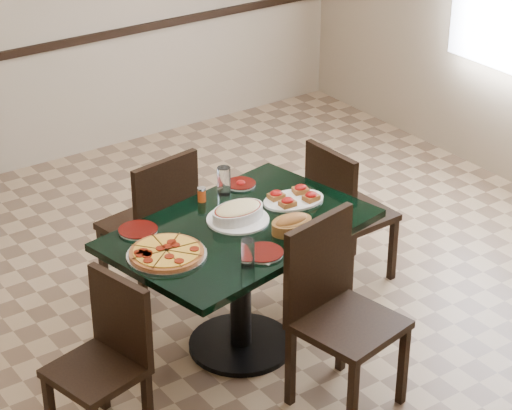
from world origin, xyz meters
TOP-DOWN VIEW (x-y plane):
  - floor at (0.00, 0.00)m, footprint 5.50×5.50m
  - room_shell at (1.02, 1.73)m, footprint 5.50×5.50m
  - main_table at (-0.28, -0.09)m, footprint 1.48×1.10m
  - chair_far at (-0.40, 0.59)m, footprint 0.50×0.50m
  - chair_near at (-0.14, -0.70)m, footprint 0.53×0.53m
  - chair_right at (0.61, 0.14)m, footprint 0.43×0.43m
  - chair_left at (-1.18, -0.31)m, footprint 0.46×0.46m
  - pepperoni_pizza at (-0.74, -0.13)m, footprint 0.39×0.39m
  - lasagna_casserole at (-0.25, -0.03)m, footprint 0.33×0.33m
  - bread_basket at (-0.09, -0.28)m, footprint 0.23×0.16m
  - bruschetta_platter at (0.11, -0.02)m, footprint 0.38×0.29m
  - side_plate_near at (-0.35, -0.39)m, footprint 0.20×0.20m
  - side_plate_far_r at (-0.01, 0.30)m, footprint 0.17×0.17m
  - side_plate_far_l at (-0.74, 0.16)m, footprint 0.20×0.20m
  - napkin_setting at (-0.35, -0.41)m, footprint 0.18×0.18m
  - water_glass_a at (-0.14, 0.27)m, footprint 0.07×0.07m
  - water_glass_b at (-0.47, -0.44)m, footprint 0.07×0.07m
  - pepper_shaker at (-0.29, 0.26)m, footprint 0.05×0.05m

SIDE VIEW (x-z plane):
  - floor at x=0.00m, z-range 0.00..0.00m
  - chair_left at x=-1.18m, z-range 0.04..0.87m
  - chair_right at x=0.61m, z-range 0.05..0.94m
  - chair_far at x=-0.40m, z-range 0.06..0.99m
  - chair_near at x=-0.14m, z-range 0.06..1.04m
  - main_table at x=-0.28m, z-range 0.19..0.94m
  - napkin_setting at x=-0.35m, z-range 0.75..0.76m
  - side_plate_near at x=-0.35m, z-range 0.75..0.77m
  - side_plate_far_l at x=-0.74m, z-range 0.75..0.77m
  - side_plate_far_r at x=-0.01m, z-range 0.74..0.77m
  - pepperoni_pizza at x=-0.74m, z-range 0.75..0.79m
  - bruschetta_platter at x=0.11m, z-range 0.75..0.80m
  - bread_basket at x=-0.09m, z-range 0.74..0.84m
  - pepper_shaker at x=-0.29m, z-range 0.75..0.83m
  - lasagna_casserole at x=-0.25m, z-range 0.75..0.84m
  - water_glass_b at x=-0.47m, z-range 0.75..0.89m
  - water_glass_a at x=-0.14m, z-range 0.75..0.91m
  - room_shell at x=1.02m, z-range -1.58..3.92m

